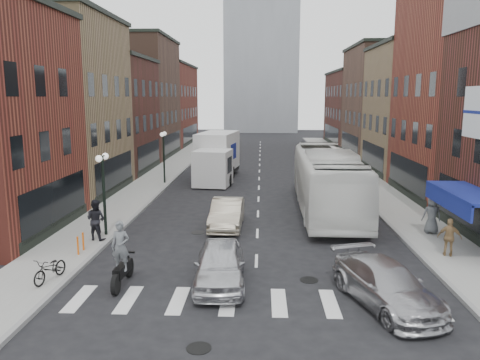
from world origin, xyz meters
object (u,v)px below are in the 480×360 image
object	(u,v)px
sedan_left_far	(227,214)
ped_right_c	(432,215)
sedan_left_near	(220,264)
motorcycle_rider	(121,256)
curb_car	(386,285)
streetlamp_far	(164,147)
bike_rack	(81,243)
streetlamp_near	(103,179)
transit_bus	(327,181)
ped_right_b	(449,237)
parked_bicycle	(50,269)
box_truck	(216,157)
ped_left_solo	(96,220)

from	to	relation	value
sedan_left_far	ped_right_c	bearing A→B (deg)	-4.84
sedan_left_near	ped_right_c	size ratio (longest dim) A/B	2.43
motorcycle_rider	curb_car	xyz separation A→B (m)	(9.15, -1.17, -0.43)
streetlamp_far	bike_rack	bearing A→B (deg)	-90.69
streetlamp_near	transit_bus	world-z (taller)	streetlamp_near
transit_bus	ped_right_b	bearing A→B (deg)	-62.99
parked_bicycle	ped_right_b	distance (m)	15.99
box_truck	ped_right_c	bearing A→B (deg)	-43.72
ped_left_solo	box_truck	bearing A→B (deg)	-86.71
curb_car	ped_right_b	size ratio (longest dim) A/B	3.01
sedan_left_near	ped_right_b	distance (m)	9.92
streetlamp_far	transit_bus	distance (m)	14.12
transit_bus	motorcycle_rider	bearing A→B (deg)	-126.28
ped_left_solo	ped_right_b	world-z (taller)	ped_left_solo
bike_rack	curb_car	size ratio (longest dim) A/B	0.16
streetlamp_far	sedan_left_near	distance (m)	20.55
bike_rack	box_truck	xyz separation A→B (m)	(4.09, 18.89, 1.35)
bike_rack	parked_bicycle	bearing A→B (deg)	-88.18
streetlamp_far	ped_left_solo	distance (m)	14.95
bike_rack	sedan_left_far	distance (m)	7.62
parked_bicycle	ped_left_solo	world-z (taller)	ped_left_solo
streetlamp_far	transit_bus	bearing A→B (deg)	-35.34
streetlamp_far	box_truck	distance (m)	4.58
motorcycle_rider	ped_right_b	world-z (taller)	motorcycle_rider
transit_bus	curb_car	xyz separation A→B (m)	(0.22, -12.88, -1.16)
box_truck	parked_bicycle	size ratio (longest dim) A/B	5.26
sedan_left_far	box_truck	bearing A→B (deg)	98.71
box_truck	ped_right_b	size ratio (longest dim) A/B	5.60
sedan_left_near	sedan_left_far	size ratio (longest dim) A/B	0.99
ped_left_solo	curb_car	bearing A→B (deg)	169.15
bike_rack	ped_right_c	distance (m)	16.58
streetlamp_near	streetlamp_far	xyz separation A→B (m)	(0.00, 14.00, 0.00)
motorcycle_rider	sedan_left_far	distance (m)	8.50
ped_right_b	streetlamp_near	bearing A→B (deg)	8.73
motorcycle_rider	ped_right_b	size ratio (longest dim) A/B	1.50
ped_right_c	bike_rack	bearing A→B (deg)	15.00
streetlamp_far	box_truck	xyz separation A→B (m)	(3.89, 2.19, -1.02)
box_truck	ped_right_c	world-z (taller)	box_truck
box_truck	sedan_left_near	size ratio (longest dim) A/B	2.04
box_truck	motorcycle_rider	size ratio (longest dim) A/B	3.74
sedan_left_near	parked_bicycle	xyz separation A→B (m)	(-6.19, -0.34, -0.16)
ped_left_solo	ped_right_c	distance (m)	16.22
motorcycle_rider	ped_right_b	xyz separation A→B (m)	(12.96, 3.43, -0.18)
transit_bus	box_truck	bearing A→B (deg)	127.38
streetlamp_far	ped_left_solo	bearing A→B (deg)	-90.63
sedan_left_far	transit_bus	bearing A→B (deg)	35.15
streetlamp_near	sedan_left_near	distance (m)	8.49
transit_bus	ped_right_c	world-z (taller)	transit_bus
ped_right_b	ped_right_c	distance (m)	3.40
sedan_left_far	ped_right_c	world-z (taller)	ped_right_c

